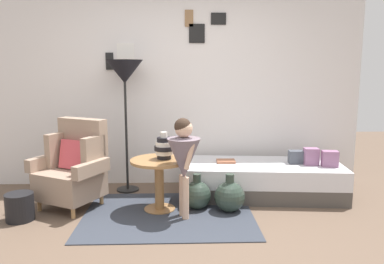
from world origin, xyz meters
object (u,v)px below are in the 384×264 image
Objects in this scene: person_child at (184,156)px; demijohn_far at (230,196)px; magazine_basket at (20,207)px; demijohn_near at (197,195)px; book_on_daybed at (226,161)px; armchair at (74,168)px; side_table at (159,173)px; vase_striped at (164,148)px; floor_lamp at (125,76)px; daybed at (261,179)px.

person_child is 0.71m from demijohn_far.
person_child is 3.71× the size of magazine_basket.
book_on_daybed is at bearing 52.09° from demijohn_near.
side_table is (0.95, -0.17, -0.03)m from armchair.
demijohn_near is at bearing -0.63° from vase_striped.
book_on_daybed is 2.32m from magazine_basket.
floor_lamp reaches higher than demijohn_near.
side_table is 0.80m from demijohn_far.
vase_striped is 1.04× the size of magazine_basket.
side_table is at bearing -58.07° from floor_lamp.
demijohn_far is at bearing -131.17° from daybed.
demijohn_near reaches higher than magazine_basket.
armchair is 1.58× the size of side_table.
side_table is 1.48× the size of demijohn_far.
book_on_daybed is at bearing 171.89° from daybed.
book_on_daybed reaches higher than demijohn_far.
floor_lamp is at bearing 141.27° from demijohn_near.
demijohn_near is (0.85, -0.68, -1.27)m from floor_lamp.
floor_lamp reaches higher than book_on_daybed.
armchair is at bearing 41.83° from magazine_basket.
floor_lamp reaches higher than person_child.
vase_striped is at bearing 10.33° from magazine_basket.
floor_lamp is (-0.44, 0.70, 1.02)m from side_table.
daybed is at bearing 14.62° from magazine_basket.
armchair reaches higher than demijohn_near.
magazine_basket is (-1.40, -0.24, -0.27)m from side_table.
person_child reaches higher than vase_striped.
person_child is 0.93m from book_on_daybed.
demijohn_near is (-0.80, -0.42, -0.04)m from daybed.
person_child is 2.64× the size of demijohn_near.
demijohn_far is (0.70, -0.10, -0.52)m from vase_striped.
demijohn_near is at bearing -38.73° from floor_lamp.
side_table is at bearing -159.83° from daybed.
demijohn_far is at bearing -92.60° from book_on_daybed.
floor_lamp is at bearing 170.96° from daybed.
side_table is at bearing -9.88° from armchair.
book_on_daybed is (0.78, 0.50, 0.01)m from side_table.
vase_striped is 0.91m from book_on_daybed.
daybed is 2.69m from magazine_basket.
demijohn_near is 1.41× the size of magazine_basket.
floor_lamp reaches higher than demijohn_far.
book_on_daybed is (1.73, 0.34, -0.02)m from armchair.
armchair reaches higher than vase_striped.
side_table is at bearing 138.91° from person_child.
vase_striped is 0.18× the size of floor_lamp.
magazine_basket is at bearing -165.38° from daybed.
book_on_daybed is at bearing 33.14° from vase_striped.
magazine_basket is at bearing -175.59° from demijohn_far.
vase_striped is 1.33× the size of book_on_daybed.
demijohn_far is 2.16m from magazine_basket.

